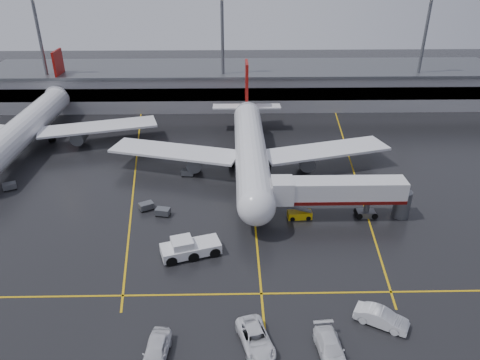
{
  "coord_description": "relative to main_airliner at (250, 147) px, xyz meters",
  "views": [
    {
      "loc": [
        -3.18,
        -61.06,
        34.81
      ],
      "look_at": [
        -2.0,
        -2.0,
        4.0
      ],
      "focal_mm": 33.9,
      "sensor_mm": 36.0,
      "label": 1
    }
  ],
  "objects": [
    {
      "name": "main_airliner",
      "position": [
        0.0,
        0.0,
        0.0
      ],
      "size": [
        48.8,
        45.6,
        14.1
      ],
      "color": "silver",
      "rests_on": "ground"
    },
    {
      "name": "baggage_cart_e",
      "position": [
        -38.67,
        -6.56,
        -3.58
      ],
      "size": [
        2.37,
        2.05,
        1.12
      ],
      "color": "#595B60",
      "rests_on": "ground"
    },
    {
      "name": "apron_line_right",
      "position": [
        18.0,
        0.3,
        -4.2
      ],
      "size": [
        7.57,
        69.64,
        0.02
      ],
      "primitive_type": "cube",
      "rotation": [
        0.0,
        0.0,
        -0.1
      ],
      "color": "gold",
      "rests_on": "ground"
    },
    {
      "name": "second_airliner",
      "position": [
        -42.0,
        12.0,
        0.0
      ],
      "size": [
        48.8,
        45.6,
        14.1
      ],
      "color": "silver",
      "rests_on": "ground"
    },
    {
      "name": "light_mast_right",
      "position": [
        40.0,
        32.3,
        10.27
      ],
      "size": [
        3.0,
        1.2,
        25.45
      ],
      "color": "#595B60",
      "rests_on": "ground"
    },
    {
      "name": "baggage_cart_a",
      "position": [
        -13.19,
        -14.83,
        -3.58
      ],
      "size": [
        2.23,
        1.7,
        1.12
      ],
      "color": "#595B60",
      "rests_on": "ground"
    },
    {
      "name": "terminal",
      "position": [
        0.0,
        38.23,
        0.11
      ],
      "size": [
        122.0,
        19.0,
        8.6
      ],
      "color": "gray",
      "rests_on": "ground"
    },
    {
      "name": "jet_bridge",
      "position": [
        11.87,
        -15.7,
        -0.28
      ],
      "size": [
        19.9,
        3.4,
        6.05
      ],
      "color": "silver",
      "rests_on": "ground"
    },
    {
      "name": "light_mast_left",
      "position": [
        -45.0,
        32.3,
        10.27
      ],
      "size": [
        3.0,
        1.2,
        25.45
      ],
      "color": "#595B60",
      "rests_on": "ground"
    },
    {
      "name": "apron_line_stop",
      "position": [
        0.0,
        -31.7,
        -4.2
      ],
      "size": [
        60.0,
        0.25,
        0.02
      ],
      "primitive_type": "cube",
      "color": "gold",
      "rests_on": "ground"
    },
    {
      "name": "ground",
      "position": [
        0.0,
        -9.7,
        -4.21
      ],
      "size": [
        220.0,
        220.0,
        0.0
      ],
      "primitive_type": "plane",
      "color": "black",
      "rests_on": "ground"
    },
    {
      "name": "apron_line_left",
      "position": [
        -20.0,
        0.3,
        -4.2
      ],
      "size": [
        9.99,
        69.35,
        0.02
      ],
      "primitive_type": "cube",
      "rotation": [
        0.0,
        0.0,
        0.14
      ],
      "color": "gold",
      "rests_on": "ground"
    },
    {
      "name": "service_van_b",
      "position": [
        6.0,
        -40.3,
        -3.37
      ],
      "size": [
        2.84,
        5.97,
        1.68
      ],
      "primitive_type": "imported",
      "rotation": [
        0.0,
        0.0,
        0.09
      ],
      "color": "silver",
      "rests_on": "ground"
    },
    {
      "name": "light_mast_mid",
      "position": [
        -5.0,
        32.3,
        10.27
      ],
      "size": [
        3.0,
        1.2,
        25.45
      ],
      "color": "#595B60",
      "rests_on": "ground"
    },
    {
      "name": "service_van_a",
      "position": [
        -1.03,
        -38.98,
        -3.38
      ],
      "size": [
        4.15,
        6.46,
        1.66
      ],
      "primitive_type": "imported",
      "rotation": [
        0.0,
        0.0,
        0.25
      ],
      "color": "silver",
      "rests_on": "ground"
    },
    {
      "name": "apron_line_centre",
      "position": [
        0.0,
        -9.7,
        -4.2
      ],
      "size": [
        0.25,
        90.0,
        0.02
      ],
      "primitive_type": "cube",
      "color": "gold",
      "rests_on": "ground"
    },
    {
      "name": "baggage_cart_c",
      "position": [
        -10.66,
        -2.28,
        -3.58
      ],
      "size": [
        2.09,
        1.44,
        1.12
      ],
      "color": "#595B60",
      "rests_on": "ground"
    },
    {
      "name": "service_van_d",
      "position": [
        -10.47,
        -40.38,
        -3.28
      ],
      "size": [
        2.67,
        5.63,
        1.86
      ],
      "primitive_type": "imported",
      "rotation": [
        0.0,
        0.0,
        -0.09
      ],
      "color": "silver",
      "rests_on": "ground"
    },
    {
      "name": "service_van_c",
      "position": [
        11.98,
        -36.53,
        -3.31
      ],
      "size": [
        5.67,
        4.37,
        1.8
      ],
      "primitive_type": "imported",
      "rotation": [
        0.0,
        0.0,
        1.05
      ],
      "color": "silver",
      "rests_on": "ground"
    },
    {
      "name": "belt_loader",
      "position": [
        6.44,
        -15.94,
        -3.67
      ],
      "size": [
        3.51,
        1.8,
        2.17
      ],
      "color": "gold",
      "rests_on": "ground"
    },
    {
      "name": "pushback_tractor",
      "position": [
        -8.63,
        -24.37,
        -3.16
      ],
      "size": [
        7.9,
        5.06,
        2.63
      ],
      "color": "silver",
      "rests_on": "ground"
    },
    {
      "name": "baggage_cart_b",
      "position": [
        -15.84,
        -13.2,
        -3.58
      ],
      "size": [
        2.38,
        2.11,
        1.12
      ],
      "color": "#595B60",
      "rests_on": "ground"
    }
  ]
}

